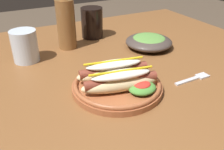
{
  "coord_description": "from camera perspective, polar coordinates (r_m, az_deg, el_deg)",
  "views": [
    {
      "loc": [
        -0.32,
        -0.6,
        1.1
      ],
      "look_at": [
        -0.05,
        -0.08,
        0.77
      ],
      "focal_mm": 39.36,
      "sensor_mm": 36.0,
      "label": 1
    }
  ],
  "objects": [
    {
      "name": "fork",
      "position": [
        0.75,
        18.63,
        -0.74
      ],
      "size": [
        0.12,
        0.03,
        0.0
      ],
      "rotation": [
        0.0,
        0.0,
        0.03
      ],
      "color": "silver",
      "rests_on": "dining_table"
    },
    {
      "name": "soda_cup",
      "position": [
        1.02,
        -4.67,
        12.03
      ],
      "size": [
        0.09,
        0.09,
        0.12
      ],
      "primitive_type": "cylinder",
      "color": "black",
      "rests_on": "dining_table"
    },
    {
      "name": "dining_table",
      "position": [
        0.82,
        0.78,
        -4.21
      ],
      "size": [
        1.24,
        1.07,
        0.74
      ],
      "color": "brown",
      "rests_on": "ground_plane"
    },
    {
      "name": "hot_dog_plate",
      "position": [
        0.65,
        1.44,
        -1.46
      ],
      "size": [
        0.24,
        0.24,
        0.08
      ],
      "color": "#9E5633",
      "rests_on": "dining_table"
    },
    {
      "name": "water_cup",
      "position": [
        0.85,
        -19.59,
        6.36
      ],
      "size": [
        0.08,
        0.08,
        0.1
      ],
      "primitive_type": "cylinder",
      "color": "silver",
      "rests_on": "dining_table"
    },
    {
      "name": "glass_bottle",
      "position": [
        0.91,
        -10.67,
        12.16
      ],
      "size": [
        0.07,
        0.07,
        0.26
      ],
      "color": "brown",
      "rests_on": "dining_table"
    },
    {
      "name": "side_bowl",
      "position": [
        0.93,
        8.55,
        7.76
      ],
      "size": [
        0.17,
        0.17,
        0.05
      ],
      "color": "#423833",
      "rests_on": "dining_table"
    }
  ]
}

